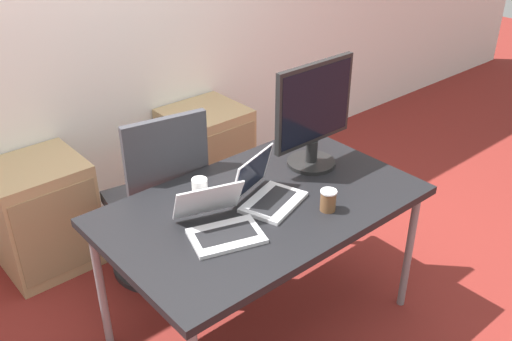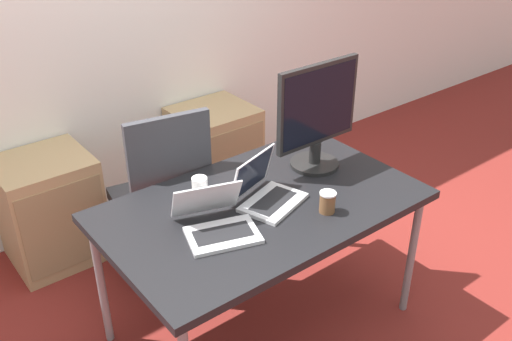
{
  "view_description": "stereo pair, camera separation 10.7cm",
  "coord_description": "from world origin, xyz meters",
  "px_view_note": "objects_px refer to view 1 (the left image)",
  "views": [
    {
      "loc": [
        -1.49,
        -1.69,
        2.19
      ],
      "look_at": [
        0.0,
        0.05,
        0.91
      ],
      "focal_mm": 40.0,
      "sensor_mm": 36.0,
      "label": 1
    },
    {
      "loc": [
        -1.4,
        -1.75,
        2.19
      ],
      "look_at": [
        0.0,
        0.05,
        0.91
      ],
      "focal_mm": 40.0,
      "sensor_mm": 36.0,
      "label": 2
    }
  ],
  "objects_px": {
    "laptop_right": "(266,192)",
    "coffee_cup_brown": "(328,200)",
    "cabinet_right": "(206,154)",
    "office_chair": "(160,215)",
    "laptop_left": "(220,224)",
    "monitor": "(314,115)",
    "coffee_cup_white": "(200,190)",
    "cabinet_left": "(43,215)"
  },
  "relations": [
    {
      "from": "cabinet_left",
      "to": "cabinet_right",
      "type": "xyz_separation_m",
      "value": [
        1.18,
        0.0,
        0.0
      ]
    },
    {
      "from": "laptop_right",
      "to": "coffee_cup_white",
      "type": "distance_m",
      "value": 0.31
    },
    {
      "from": "office_chair",
      "to": "monitor",
      "type": "height_order",
      "value": "monitor"
    },
    {
      "from": "laptop_right",
      "to": "coffee_cup_brown",
      "type": "distance_m",
      "value": 0.29
    },
    {
      "from": "office_chair",
      "to": "laptop_left",
      "type": "xyz_separation_m",
      "value": [
        -0.14,
        -0.77,
        0.41
      ]
    },
    {
      "from": "office_chair",
      "to": "coffee_cup_white",
      "type": "xyz_separation_m",
      "value": [
        -0.06,
        -0.51,
        0.42
      ]
    },
    {
      "from": "cabinet_left",
      "to": "monitor",
      "type": "distance_m",
      "value": 1.69
    },
    {
      "from": "laptop_left",
      "to": "monitor",
      "type": "height_order",
      "value": "monitor"
    },
    {
      "from": "cabinet_right",
      "to": "laptop_left",
      "type": "relative_size",
      "value": 1.71
    },
    {
      "from": "coffee_cup_white",
      "to": "office_chair",
      "type": "bearing_deg",
      "value": 83.1
    },
    {
      "from": "cabinet_right",
      "to": "laptop_right",
      "type": "xyz_separation_m",
      "value": [
        -0.54,
        -1.23,
        0.47
      ]
    },
    {
      "from": "monitor",
      "to": "coffee_cup_white",
      "type": "bearing_deg",
      "value": 172.7
    },
    {
      "from": "cabinet_right",
      "to": "laptop_right",
      "type": "height_order",
      "value": "laptop_right"
    },
    {
      "from": "office_chair",
      "to": "laptop_right",
      "type": "xyz_separation_m",
      "value": [
        0.17,
        -0.71,
        0.41
      ]
    },
    {
      "from": "cabinet_right",
      "to": "monitor",
      "type": "bearing_deg",
      "value": -96.04
    },
    {
      "from": "office_chair",
      "to": "laptop_right",
      "type": "height_order",
      "value": "office_chair"
    },
    {
      "from": "laptop_left",
      "to": "cabinet_right",
      "type": "bearing_deg",
      "value": 56.61
    },
    {
      "from": "laptop_right",
      "to": "laptop_left",
      "type": "bearing_deg",
      "value": -169.43
    },
    {
      "from": "cabinet_right",
      "to": "coffee_cup_brown",
      "type": "height_order",
      "value": "coffee_cup_brown"
    },
    {
      "from": "office_chair",
      "to": "monitor",
      "type": "bearing_deg",
      "value": -45.05
    },
    {
      "from": "cabinet_right",
      "to": "laptop_right",
      "type": "relative_size",
      "value": 1.89
    },
    {
      "from": "cabinet_right",
      "to": "office_chair",
      "type": "bearing_deg",
      "value": -143.49
    },
    {
      "from": "cabinet_left",
      "to": "monitor",
      "type": "bearing_deg",
      "value": -46.39
    },
    {
      "from": "coffee_cup_brown",
      "to": "coffee_cup_white",
      "type": "bearing_deg",
      "value": 132.2
    },
    {
      "from": "monitor",
      "to": "coffee_cup_brown",
      "type": "distance_m",
      "value": 0.49
    },
    {
      "from": "cabinet_left",
      "to": "cabinet_right",
      "type": "distance_m",
      "value": 1.18
    },
    {
      "from": "cabinet_right",
      "to": "coffee_cup_brown",
      "type": "bearing_deg",
      "value": -104.21
    },
    {
      "from": "office_chair",
      "to": "cabinet_left",
      "type": "relative_size",
      "value": 1.59
    },
    {
      "from": "coffee_cup_white",
      "to": "cabinet_right",
      "type": "bearing_deg",
      "value": 53.28
    },
    {
      "from": "cabinet_left",
      "to": "laptop_left",
      "type": "bearing_deg",
      "value": -75.65
    },
    {
      "from": "cabinet_right",
      "to": "coffee_cup_brown",
      "type": "relative_size",
      "value": 6.6
    },
    {
      "from": "laptop_right",
      "to": "coffee_cup_white",
      "type": "height_order",
      "value": "laptop_right"
    },
    {
      "from": "coffee_cup_brown",
      "to": "laptop_left",
      "type": "bearing_deg",
      "value": 159.35
    },
    {
      "from": "cabinet_left",
      "to": "laptop_left",
      "type": "distance_m",
      "value": 1.41
    },
    {
      "from": "cabinet_right",
      "to": "coffee_cup_white",
      "type": "xyz_separation_m",
      "value": [
        -0.77,
        -1.03,
        0.48
      ]
    },
    {
      "from": "coffee_cup_white",
      "to": "cabinet_left",
      "type": "bearing_deg",
      "value": 111.7
    },
    {
      "from": "cabinet_left",
      "to": "cabinet_right",
      "type": "relative_size",
      "value": 1.0
    },
    {
      "from": "office_chair",
      "to": "cabinet_left",
      "type": "height_order",
      "value": "office_chair"
    },
    {
      "from": "office_chair",
      "to": "monitor",
      "type": "relative_size",
      "value": 1.93
    },
    {
      "from": "office_chair",
      "to": "cabinet_left",
      "type": "bearing_deg",
      "value": 132.01
    },
    {
      "from": "office_chair",
      "to": "cabinet_right",
      "type": "distance_m",
      "value": 0.88
    },
    {
      "from": "cabinet_right",
      "to": "laptop_left",
      "type": "distance_m",
      "value": 1.62
    }
  ]
}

